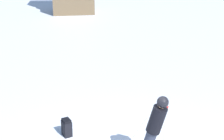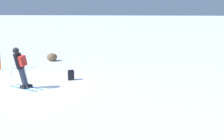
{
  "view_description": "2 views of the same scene",
  "coord_description": "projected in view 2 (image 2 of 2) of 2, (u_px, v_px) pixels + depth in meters",
  "views": [
    {
      "loc": [
        -1.26,
        -7.61,
        5.35
      ],
      "look_at": [
        0.22,
        3.68,
        1.09
      ],
      "focal_mm": 60.0,
      "sensor_mm": 36.0,
      "label": 1
    },
    {
      "loc": [
        13.35,
        5.54,
        3.47
      ],
      "look_at": [
        0.87,
        3.92,
        0.99
      ],
      "focal_mm": 50.0,
      "sensor_mm": 36.0,
      "label": 2
    }
  ],
  "objects": [
    {
      "name": "ground_plane",
      "position": [
        30.0,
        85.0,
        14.36
      ],
      "size": [
        300.0,
        300.0,
        0.0
      ],
      "primitive_type": "plane",
      "color": "white"
    },
    {
      "name": "exposed_boulder_0",
      "position": [
        52.0,
        57.0,
        21.02
      ],
      "size": [
        0.81,
        0.69,
        0.52
      ],
      "primitive_type": "ellipsoid",
      "color": "brown",
      "rests_on": "ground"
    },
    {
      "name": "skier",
      "position": [
        20.0,
        66.0,
        13.47
      ],
      "size": [
        1.45,
        1.81,
        1.9
      ],
      "rotation": [
        0.0,
        0.0,
        -0.47
      ],
      "color": "#1E7AC6",
      "rests_on": "ground"
    },
    {
      "name": "spare_backpack",
      "position": [
        71.0,
        75.0,
        15.39
      ],
      "size": [
        0.31,
        0.36,
        0.5
      ],
      "rotation": [
        0.0,
        0.0,
        1.94
      ],
      "color": "black",
      "rests_on": "ground"
    }
  ]
}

